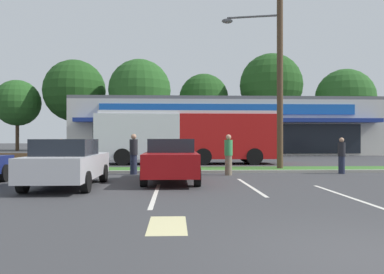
{
  "coord_description": "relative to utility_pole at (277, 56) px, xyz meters",
  "views": [
    {
      "loc": [
        -2.62,
        -5.16,
        1.59
      ],
      "look_at": [
        -1.61,
        18.1,
        1.67
      ],
      "focal_mm": 36.72,
      "sensor_mm": 36.0,
      "label": 1
    }
  ],
  "objects": [
    {
      "name": "ground_plane",
      "position": [
        -2.41,
        -13.97,
        -5.67
      ],
      "size": [
        240.0,
        240.0,
        0.0
      ],
      "primitive_type": "plane",
      "color": "#38383A"
    },
    {
      "name": "grass_median",
      "position": [
        -2.41,
        0.03,
        -5.61
      ],
      "size": [
        56.0,
        2.2,
        0.12
      ],
      "primitive_type": "cube",
      "color": "#386B28",
      "rests_on": "ground_plane"
    },
    {
      "name": "curb_lip",
      "position": [
        -2.41,
        -1.19,
        -5.61
      ],
      "size": [
        56.0,
        0.24,
        0.12
      ],
      "primitive_type": "cube",
      "color": "#99968C",
      "rests_on": "ground_plane"
    },
    {
      "name": "parking_stripe_0",
      "position": [
        -5.59,
        -8.02,
        -5.67
      ],
      "size": [
        0.12,
        4.8,
        0.01
      ],
      "primitive_type": "cube",
      "color": "silver",
      "rests_on": "ground_plane"
    },
    {
      "name": "parking_stripe_1",
      "position": [
        -2.56,
        -6.31,
        -5.67
      ],
      "size": [
        0.12,
        4.8,
        0.01
      ],
      "primitive_type": "cube",
      "color": "silver",
      "rests_on": "ground_plane"
    },
    {
      "name": "parking_stripe_2",
      "position": [
        -0.34,
        -8.56,
        -5.67
      ],
      "size": [
        0.12,
        4.8,
        0.01
      ],
      "primitive_type": "cube",
      "color": "silver",
      "rests_on": "ground_plane"
    },
    {
      "name": "lot_arrow",
      "position": [
        -5.17,
        -11.94,
        -5.67
      ],
      "size": [
        0.7,
        1.6,
        0.01
      ],
      "primitive_type": "cube",
      "color": "beige",
      "rests_on": "ground_plane"
    },
    {
      "name": "storefront_building",
      "position": [
        -0.19,
        22.46,
        -2.94
      ],
      "size": [
        28.95,
        14.2,
        5.45
      ],
      "color": "beige",
      "rests_on": "ground_plane"
    },
    {
      "name": "tree_far_left",
      "position": [
        -25.22,
        31.96,
        0.44
      ],
      "size": [
        5.87,
        5.87,
        9.06
      ],
      "color": "#473323",
      "rests_on": "ground_plane"
    },
    {
      "name": "tree_left",
      "position": [
        -17.99,
        32.03,
        2.05
      ],
      "size": [
        7.94,
        7.94,
        11.7
      ],
      "color": "#473323",
      "rests_on": "ground_plane"
    },
    {
      "name": "tree_mid_left",
      "position": [
        -9.45,
        29.93,
        1.88
      ],
      "size": [
        7.74,
        7.74,
        11.43
      ],
      "color": "#473323",
      "rests_on": "ground_plane"
    },
    {
      "name": "tree_mid",
      "position": [
        -1.24,
        32.38,
        1.14
      ],
      "size": [
        6.5,
        6.5,
        10.08
      ],
      "color": "#473323",
      "rests_on": "ground_plane"
    },
    {
      "name": "tree_mid_right",
      "position": [
        7.24,
        30.5,
        2.72
      ],
      "size": [
        8.01,
        8.01,
        12.41
      ],
      "color": "#473323",
      "rests_on": "ground_plane"
    },
    {
      "name": "tree_right",
      "position": [
        15.92,
        28.28,
        0.82
      ],
      "size": [
        7.23,
        7.23,
        10.12
      ],
      "color": "#473323",
      "rests_on": "ground_plane"
    },
    {
      "name": "utility_pole",
      "position": [
        0.0,
        0.0,
        0.0
      ],
      "size": [
        3.15,
        2.37,
        10.64
      ],
      "color": "#4C3826",
      "rests_on": "ground_plane"
    },
    {
      "name": "city_bus",
      "position": [
        -4.23,
        5.15,
        -3.91
      ],
      "size": [
        11.22,
        2.78,
        3.25
      ],
      "rotation": [
        0.0,
        0.0,
        3.15
      ],
      "color": "#B71414",
      "rests_on": "ground_plane"
    },
    {
      "name": "bus_stop_bench",
      "position": [
        -12.19,
        -1.79,
        -5.17
      ],
      "size": [
        1.6,
        0.45,
        0.95
      ],
      "rotation": [
        0.0,
        0.0,
        3.14
      ],
      "color": "brown",
      "rests_on": "ground_plane"
    },
    {
      "name": "car_0",
      "position": [
        -10.57,
        12.4,
        -4.92
      ],
      "size": [
        4.12,
        1.91,
        1.46
      ],
      "rotation": [
        0.0,
        0.0,
        3.14
      ],
      "color": "slate",
      "rests_on": "ground_plane"
    },
    {
      "name": "car_2",
      "position": [
        -5.18,
        -4.68,
        -4.86
      ],
      "size": [
        1.98,
        4.8,
        1.57
      ],
      "rotation": [
        0.0,
        0.0,
        -1.57
      ],
      "color": "maroon",
      "rests_on": "ground_plane"
    },
    {
      "name": "car_5",
      "position": [
        -8.52,
        -6.24,
        -4.87
      ],
      "size": [
        2.02,
        4.57,
        1.56
      ],
      "rotation": [
        0.0,
        0.0,
        1.57
      ],
      "color": "#B7B7BC",
      "rests_on": "ground_plane"
    },
    {
      "name": "pedestrian_near_bench",
      "position": [
        -9.87,
        -2.25,
        -4.88
      ],
      "size": [
        0.32,
        0.32,
        1.57
      ],
      "rotation": [
        0.0,
        0.0,
        5.12
      ],
      "color": "#1E2338",
      "rests_on": "ground_plane"
    },
    {
      "name": "pedestrian_by_pole",
      "position": [
        -6.85,
        -1.79,
        -4.77
      ],
      "size": [
        0.36,
        0.36,
        1.78
      ],
      "rotation": [
        0.0,
        0.0,
        5.41
      ],
      "color": "#1E2338",
      "rests_on": "ground_plane"
    },
    {
      "name": "pedestrian_mid",
      "position": [
        -2.74,
        -2.33,
        -4.79
      ],
      "size": [
        0.35,
        0.35,
        1.76
      ],
      "rotation": [
        0.0,
        0.0,
        1.6
      ],
      "color": "#726651",
      "rests_on": "ground_plane"
    },
    {
      "name": "pedestrian_far",
      "position": [
        2.44,
        -1.85,
        -4.86
      ],
      "size": [
        0.33,
        0.33,
        1.62
      ],
      "rotation": [
        0.0,
        0.0,
        5.72
      ],
      "color": "#1E2338",
      "rests_on": "ground_plane"
    }
  ]
}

